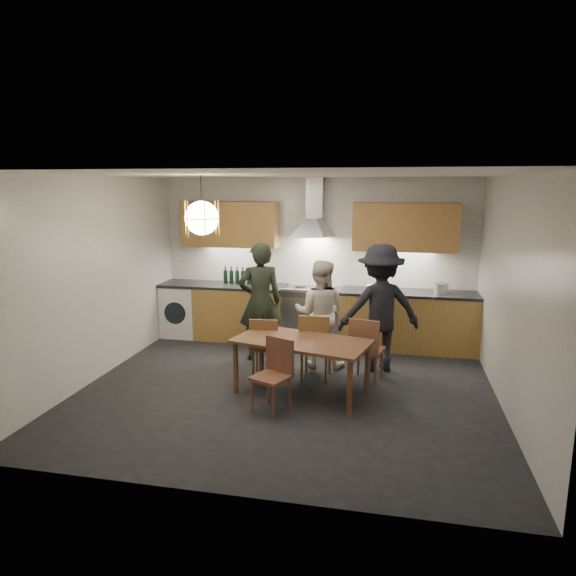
% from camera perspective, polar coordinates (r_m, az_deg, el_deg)
% --- Properties ---
extents(ground, '(5.00, 5.00, 0.00)m').
position_cam_1_polar(ground, '(6.46, -0.13, -11.21)').
color(ground, black).
rests_on(ground, ground).
extents(room_shell, '(5.02, 4.52, 2.61)m').
position_cam_1_polar(room_shell, '(6.02, -0.14, 3.97)').
color(room_shell, white).
rests_on(room_shell, ground).
extents(counter_run, '(5.00, 0.62, 0.90)m').
position_cam_1_polar(counter_run, '(8.14, 2.88, -3.09)').
color(counter_run, tan).
rests_on(counter_run, ground).
extents(range_stove, '(0.90, 0.60, 0.92)m').
position_cam_1_polar(range_stove, '(8.14, 2.71, -3.15)').
color(range_stove, silver).
rests_on(range_stove, ground).
extents(wall_fixtures, '(4.30, 0.54, 1.10)m').
position_cam_1_polar(wall_fixtures, '(8.02, 2.94, 7.01)').
color(wall_fixtures, '#BB8948').
rests_on(wall_fixtures, ground).
extents(pendant_lamp, '(0.43, 0.43, 0.70)m').
position_cam_1_polar(pendant_lamp, '(6.17, -9.54, 7.67)').
color(pendant_lamp, black).
rests_on(pendant_lamp, ground).
extents(dining_table, '(1.73, 1.15, 0.67)m').
position_cam_1_polar(dining_table, '(6.16, 1.51, -6.48)').
color(dining_table, brown).
rests_on(dining_table, ground).
extents(chair_back_left, '(0.40, 0.40, 0.81)m').
position_cam_1_polar(chair_back_left, '(6.70, -2.59, -6.18)').
color(chair_back_left, brown).
rests_on(chair_back_left, ground).
extents(chair_back_mid, '(0.40, 0.40, 0.87)m').
position_cam_1_polar(chair_back_mid, '(6.63, 3.03, -6.06)').
color(chair_back_mid, brown).
rests_on(chair_back_mid, ground).
extents(chair_back_right, '(0.46, 0.46, 0.85)m').
position_cam_1_polar(chair_back_right, '(6.59, 8.61, -6.38)').
color(chair_back_right, brown).
rests_on(chair_back_right, ground).
extents(chair_front, '(0.48, 0.48, 0.81)m').
position_cam_1_polar(chair_front, '(5.79, -1.46, -9.02)').
color(chair_front, brown).
rests_on(chair_front, ground).
extents(person_left, '(0.73, 0.61, 1.70)m').
position_cam_1_polar(person_left, '(7.32, -3.12, -1.52)').
color(person_left, black).
rests_on(person_left, ground).
extents(person_mid, '(0.74, 0.58, 1.49)m').
position_cam_1_polar(person_mid, '(7.08, 3.57, -2.85)').
color(person_mid, beige).
rests_on(person_mid, ground).
extents(person_right, '(1.25, 0.95, 1.72)m').
position_cam_1_polar(person_right, '(7.00, 10.17, -2.20)').
color(person_right, black).
rests_on(person_right, ground).
extents(mixing_bowl, '(0.39, 0.39, 0.08)m').
position_cam_1_polar(mixing_bowl, '(7.87, 9.84, -0.08)').
color(mixing_bowl, '#AAAAAD').
rests_on(mixing_bowl, counter_run).
extents(stock_pot, '(0.25, 0.25, 0.15)m').
position_cam_1_polar(stock_pot, '(7.92, 16.65, -0.08)').
color(stock_pot, silver).
rests_on(stock_pot, counter_run).
extents(wine_bottles, '(0.46, 0.07, 0.28)m').
position_cam_1_polar(wine_bottles, '(8.37, -5.67, 1.41)').
color(wine_bottles, black).
rests_on(wine_bottles, counter_run).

